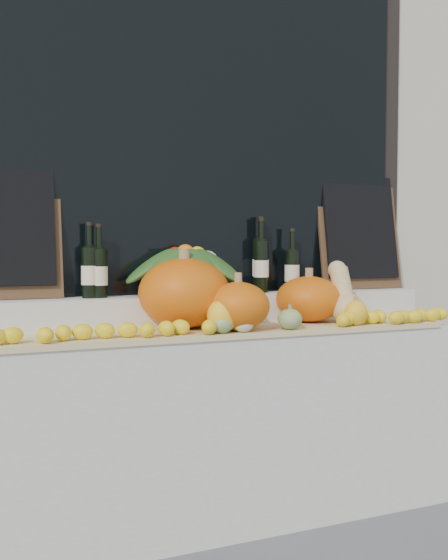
# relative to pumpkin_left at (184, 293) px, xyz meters

# --- Properties ---
(storefront_facade) EXTENTS (7.00, 0.94, 4.50)m
(storefront_facade) POSITION_rel_pumpkin_left_xyz_m (0.17, 0.74, 1.18)
(storefront_facade) COLOR beige
(storefront_facade) RESTS_ON ground
(display_sill) EXTENTS (2.30, 0.55, 0.88)m
(display_sill) POSITION_rel_pumpkin_left_xyz_m (0.17, 0.02, -0.62)
(display_sill) COLOR silver
(display_sill) RESTS_ON ground
(rear_tier) EXTENTS (2.30, 0.25, 0.16)m
(rear_tier) POSITION_rel_pumpkin_left_xyz_m (0.17, 0.17, -0.10)
(rear_tier) COLOR silver
(rear_tier) RESTS_ON display_sill
(straw_bedding) EXTENTS (2.10, 0.32, 0.02)m
(straw_bedding) POSITION_rel_pumpkin_left_xyz_m (0.17, -0.11, -0.17)
(straw_bedding) COLOR tan
(straw_bedding) RESTS_ON display_sill
(pumpkin_left) EXTENTS (0.51, 0.51, 0.31)m
(pumpkin_left) POSITION_rel_pumpkin_left_xyz_m (0.00, 0.00, 0.00)
(pumpkin_left) COLOR orange
(pumpkin_left) RESTS_ON straw_bedding
(pumpkin_right) EXTENTS (0.38, 0.38, 0.22)m
(pumpkin_right) POSITION_rel_pumpkin_left_xyz_m (0.63, -0.01, -0.05)
(pumpkin_right) COLOR orange
(pumpkin_right) RESTS_ON straw_bedding
(pumpkin_center) EXTENTS (0.36, 0.36, 0.21)m
(pumpkin_center) POSITION_rel_pumpkin_left_xyz_m (0.19, -0.17, -0.05)
(pumpkin_center) COLOR orange
(pumpkin_center) RESTS_ON straw_bedding
(butternut_squash) EXTENTS (0.16, 0.22, 0.30)m
(butternut_squash) POSITION_rel_pumpkin_left_xyz_m (0.77, -0.12, -0.04)
(butternut_squash) COLOR #D7B97E
(butternut_squash) RESTS_ON straw_bedding
(decorative_gourds) EXTENTS (0.79, 0.15, 0.17)m
(decorative_gourds) POSITION_rel_pumpkin_left_xyz_m (0.32, -0.21, -0.10)
(decorative_gourds) COLOR #306A1F
(decorative_gourds) RESTS_ON straw_bedding
(lemon_heap) EXTENTS (2.20, 0.16, 0.06)m
(lemon_heap) POSITION_rel_pumpkin_left_xyz_m (0.17, -0.22, -0.13)
(lemon_heap) COLOR yellow
(lemon_heap) RESTS_ON straw_bedding
(produce_bowl) EXTENTS (0.62, 0.62, 0.25)m
(produce_bowl) POSITION_rel_pumpkin_left_xyz_m (0.06, 0.15, 0.10)
(produce_bowl) COLOR black
(produce_bowl) RESTS_ON rear_tier
(wine_bottle_far_left) EXTENTS (0.08, 0.08, 0.34)m
(wine_bottle_far_left) POSITION_rel_pumpkin_left_xyz_m (-0.39, 0.17, 0.10)
(wine_bottle_far_left) COLOR black
(wine_bottle_far_left) RESTS_ON rear_tier
(wine_bottle_near_left) EXTENTS (0.08, 0.08, 0.33)m
(wine_bottle_near_left) POSITION_rel_pumpkin_left_xyz_m (-0.35, 0.16, 0.09)
(wine_bottle_near_left) COLOR black
(wine_bottle_near_left) RESTS_ON rear_tier
(wine_bottle_tall) EXTENTS (0.08, 0.08, 0.38)m
(wine_bottle_tall) POSITION_rel_pumpkin_left_xyz_m (0.48, 0.21, 0.12)
(wine_bottle_tall) COLOR black
(wine_bottle_tall) RESTS_ON rear_tier
(wine_bottle_near_right) EXTENTS (0.08, 0.08, 0.37)m
(wine_bottle_near_right) POSITION_rel_pumpkin_left_xyz_m (0.47, 0.18, 0.11)
(wine_bottle_near_right) COLOR black
(wine_bottle_near_right) RESTS_ON rear_tier
(wine_bottle_far_right) EXTENTS (0.08, 0.08, 0.32)m
(wine_bottle_far_right) POSITION_rel_pumpkin_left_xyz_m (0.65, 0.18, 0.09)
(wine_bottle_far_right) COLOR black
(wine_bottle_far_right) RESTS_ON rear_tier
(chalkboard_left) EXTENTS (0.50, 0.13, 0.61)m
(chalkboard_left) POSITION_rel_pumpkin_left_xyz_m (-0.75, 0.23, 0.30)
(chalkboard_left) COLOR #4C331E
(chalkboard_left) RESTS_ON rear_tier
(chalkboard_right) EXTENTS (0.50, 0.13, 0.61)m
(chalkboard_right) POSITION_rel_pumpkin_left_xyz_m (1.09, 0.23, 0.30)
(chalkboard_right) COLOR #4C331E
(chalkboard_right) RESTS_ON rear_tier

